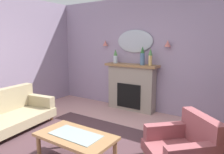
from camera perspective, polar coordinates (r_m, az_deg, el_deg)
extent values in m
cube|color=#9E8CA8|center=(5.12, 11.38, 5.95)|extent=(6.63, 0.10, 2.78)
cube|color=#4C3338|center=(3.44, -6.10, -20.02)|extent=(3.20, 2.40, 0.01)
cube|color=gray|center=(5.25, 5.32, -3.07)|extent=(1.20, 0.28, 1.10)
cube|color=black|center=(5.21, 4.77, -5.10)|extent=(0.64, 0.12, 0.60)
cube|color=olive|center=(5.14, 5.32, 3.22)|extent=(1.36, 0.36, 0.06)
cylinder|color=silver|center=(5.33, 0.96, 4.85)|extent=(0.11, 0.11, 0.19)
cone|color=#4C8447|center=(5.32, 0.96, 6.74)|extent=(0.10, 0.10, 0.16)
cylinder|color=#4C7093|center=(4.97, 8.30, 4.88)|extent=(0.11, 0.11, 0.28)
cone|color=#2D6633|center=(4.96, 8.36, 7.39)|extent=(0.10, 0.10, 0.16)
cylinder|color=tan|center=(4.89, 10.42, 4.49)|extent=(0.08, 0.08, 0.23)
cone|color=#4C8447|center=(4.88, 10.49, 6.78)|extent=(0.10, 0.10, 0.16)
ellipsoid|color=#B2BCC6|center=(5.24, 6.21, 9.68)|extent=(0.96, 0.06, 0.56)
cone|color=#D17066|center=(5.64, -1.84, 9.22)|extent=(0.14, 0.14, 0.14)
cone|color=#D17066|center=(4.86, 14.97, 8.83)|extent=(0.14, 0.14, 0.14)
cube|color=olive|center=(3.02, -9.94, -15.69)|extent=(1.10, 0.60, 0.04)
cube|color=#8C9E99|center=(3.01, -9.95, -15.28)|extent=(0.72, 0.36, 0.01)
cylinder|color=olive|center=(3.31, -19.36, -17.99)|extent=(0.06, 0.06, 0.40)
cylinder|color=olive|center=(3.58, -13.03, -15.45)|extent=(0.06, 0.06, 0.40)
cylinder|color=olive|center=(3.02, 0.80, -20.26)|extent=(0.06, 0.06, 0.40)
cube|color=tan|center=(4.54, -26.21, -10.85)|extent=(1.05, 1.79, 0.18)
cube|color=tan|center=(4.96, -19.25, -6.13)|extent=(0.77, 0.26, 0.24)
cylinder|color=olive|center=(4.83, -16.21, -10.75)|extent=(0.07, 0.07, 0.10)
cylinder|color=olive|center=(5.29, -21.75, -9.25)|extent=(0.07, 0.07, 0.10)
cube|color=#934C51|center=(3.19, 17.59, -19.38)|extent=(1.13, 1.13, 0.16)
cube|color=#934C51|center=(3.23, 23.32, -13.38)|extent=(0.68, 0.68, 0.45)
cube|color=#934C51|center=(3.38, 14.91, -13.97)|extent=(0.61, 0.61, 0.22)
cube|color=#934C51|center=(2.85, 21.26, -19.01)|extent=(0.61, 0.61, 0.22)
cylinder|color=olive|center=(3.39, 9.17, -19.66)|extent=(0.06, 0.06, 0.10)
cylinder|color=olive|center=(3.66, 19.70, -17.78)|extent=(0.06, 0.06, 0.10)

